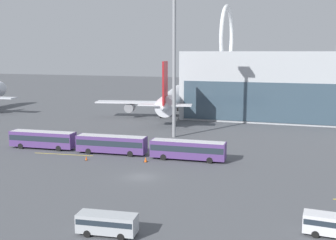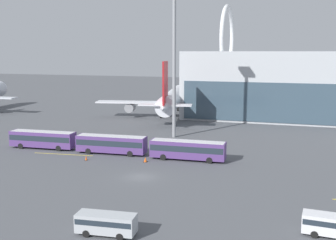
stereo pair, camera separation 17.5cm
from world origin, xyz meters
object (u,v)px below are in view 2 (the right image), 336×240
Objects in this scene: shuttle_bus_1 at (111,143)px; traffic_cone_0 at (145,160)px; airliner_at_gate_far at (173,99)px; floodlight_mast at (174,49)px; service_van_foreground at (334,224)px; service_van_crossing at (106,222)px; shuttle_bus_0 at (43,138)px; traffic_cone_1 at (86,158)px; shuttle_bus_2 at (188,149)px.

shuttle_bus_1 reaches higher than traffic_cone_0.
floodlight_mast reaches higher than airliner_at_gate_far.
service_van_crossing is at bearing -159.76° from service_van_foreground.
shuttle_bus_0 is 53.01m from service_van_foreground.
service_van_foreground is at bearing -55.17° from floodlight_mast.
shuttle_bus_1 is at bearing -2.66° from shuttle_bus_0.
traffic_cone_0 is at bearing -86.21° from floodlight_mast.
traffic_cone_1 is at bearing -27.15° from shuttle_bus_0.
shuttle_bus_0 is (-12.09, -40.56, -3.08)m from airliner_at_gate_far.
airliner_at_gate_far reaches higher than traffic_cone_0.
airliner_at_gate_far is 44.88m from traffic_cone_0.
service_van_foreground is at bearing 10.99° from service_van_crossing.
shuttle_bus_2 is 2.08× the size of service_van_foreground.
shuttle_bus_2 is at bearing -3.14° from shuttle_bus_0.
traffic_cone_1 is (-36.10, 18.24, -0.87)m from service_van_foreground.
shuttle_bus_0 is 15.15× the size of traffic_cone_0.
service_van_foreground is (47.59, -23.35, -0.58)m from shuttle_bus_0.
airliner_at_gate_far is 3.35× the size of shuttle_bus_2.
shuttle_bus_2 is at bearing 28.01° from traffic_cone_0.
floodlight_mast reaches higher than service_van_crossing.
service_van_crossing is at bearing -81.08° from floodlight_mast.
traffic_cone_1 is at bearing -168.66° from traffic_cone_0.
traffic_cone_1 is at bearing 157.10° from service_van_foreground.
airliner_at_gate_far reaches higher than service_van_foreground.
airliner_at_gate_far is 3.33× the size of shuttle_bus_1.
shuttle_bus_2 is 15.10× the size of traffic_cone_0.
shuttle_bus_1 reaches higher than service_van_crossing.
shuttle_bus_2 is at bearing 135.25° from service_van_foreground.
shuttle_bus_0 reaches higher than service_van_crossing.
traffic_cone_0 is (20.96, -3.21, -1.44)m from shuttle_bus_0.
shuttle_bus_0 is 1.00× the size of shuttle_bus_1.
service_van_foreground is at bearing -37.11° from traffic_cone_0.
shuttle_bus_0 is at bearing 157.78° from service_van_foreground.
traffic_cone_0 is (-26.63, 20.14, -0.86)m from service_van_foreground.
traffic_cone_0 reaches higher than traffic_cone_1.
shuttle_bus_2 reaches higher than traffic_cone_0.
shuttle_bus_2 is at bearing -170.31° from airliner_at_gate_far.
service_van_crossing is at bearing -178.60° from airliner_at_gate_far.
shuttle_bus_0 is 1.00× the size of shuttle_bus_2.
floodlight_mast is 37.11× the size of traffic_cone_1.
service_van_crossing is at bearing -77.26° from traffic_cone_0.
airliner_at_gate_far is at bearing 122.96° from service_van_foreground.
traffic_cone_1 is (-15.40, 24.31, -0.86)m from service_van_crossing.
service_van_crossing is 0.20× the size of floodlight_mast.
airliner_at_gate_far is at bearing 101.45° from traffic_cone_0.
airliner_at_gate_far is 45.89m from traffic_cone_1.
service_van_crossing reaches higher than traffic_cone_0.
shuttle_bus_1 is at bearing 177.52° from shuttle_bus_2.
shuttle_bus_1 is 15.79× the size of traffic_cone_1.
airliner_at_gate_far is 6.95× the size of service_van_foreground.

